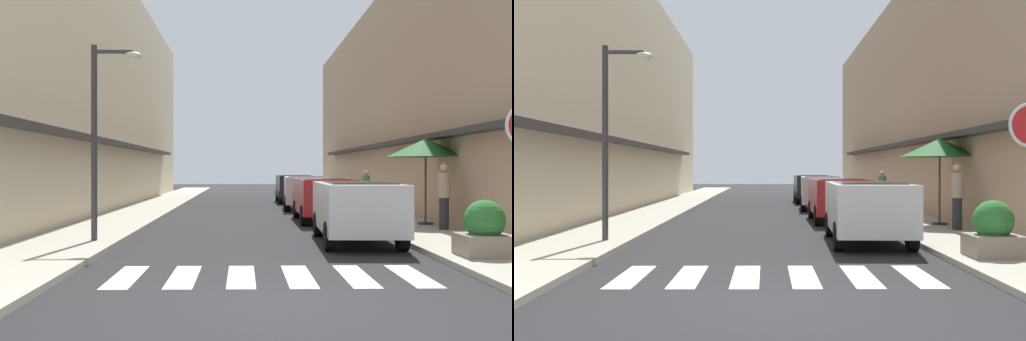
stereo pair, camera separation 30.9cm
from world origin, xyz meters
TOP-DOWN VIEW (x-y plane):
  - ground_plane at (0.00, 17.39)m, footprint 95.64×95.64m
  - sidewalk_left at (-4.53, 17.39)m, footprint 2.39×60.86m
  - sidewalk_right at (4.53, 17.39)m, footprint 2.39×60.86m
  - building_row_left at (-8.22, 18.56)m, footprint 5.50×41.12m
  - building_row_right at (8.22, 18.56)m, footprint 5.50×41.12m
  - crosswalk at (-0.00, 2.14)m, footprint 5.20×2.20m
  - parked_car_near at (2.29, 6.71)m, footprint 1.94×4.45m
  - parked_car_mid at (2.29, 12.71)m, footprint 1.83×4.37m
  - parked_car_far at (2.29, 19.01)m, footprint 1.98×4.25m
  - parked_car_distant at (2.29, 24.61)m, footprint 1.83×4.28m
  - street_lamp at (-3.71, 6.42)m, footprint 1.19×0.28m
  - cafe_umbrella at (5.07, 10.39)m, footprint 2.34×2.34m
  - planter_corner at (4.19, 3.64)m, footprint 0.96×0.96m
  - pedestrian_walking_near at (5.10, 8.78)m, footprint 0.34×0.34m
  - pedestrian_walking_far at (4.66, 17.37)m, footprint 0.34×0.34m

SIDE VIEW (x-z plane):
  - ground_plane at x=0.00m, z-range 0.00..0.00m
  - crosswalk at x=0.00m, z-range 0.00..0.01m
  - sidewalk_left at x=-4.53m, z-range 0.00..0.12m
  - sidewalk_right at x=4.53m, z-range 0.00..0.12m
  - planter_corner at x=4.19m, z-range 0.05..1.13m
  - parked_car_far at x=2.29m, z-range 0.19..1.66m
  - parked_car_distant at x=2.29m, z-range 0.19..1.66m
  - parked_car_mid at x=2.29m, z-range 0.19..1.66m
  - parked_car_near at x=2.29m, z-range 0.19..1.66m
  - pedestrian_walking_far at x=4.66m, z-range 0.16..1.76m
  - pedestrian_walking_near at x=5.10m, z-range 0.18..1.99m
  - cafe_umbrella at x=5.07m, z-range 1.12..3.71m
  - street_lamp at x=-3.71m, z-range 0.68..5.25m
  - building_row_right at x=8.22m, z-range 0.00..9.70m
  - building_row_left at x=-8.22m, z-range 0.00..10.54m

